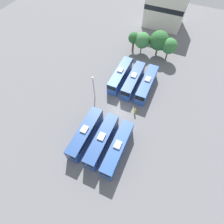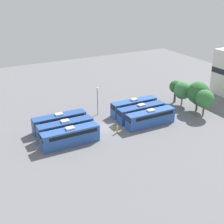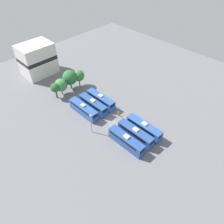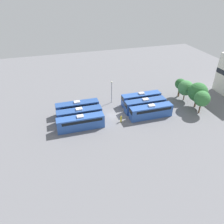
{
  "view_description": "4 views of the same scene",
  "coord_description": "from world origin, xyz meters",
  "px_view_note": "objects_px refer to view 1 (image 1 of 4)",
  "views": [
    {
      "loc": [
        7.87,
        -21.78,
        33.62
      ],
      "look_at": [
        -0.96,
        -1.81,
        1.56
      ],
      "focal_mm": 28.0,
      "sensor_mm": 36.0,
      "label": 1
    },
    {
      "loc": [
        53.98,
        -27.22,
        29.76
      ],
      "look_at": [
        -0.63,
        1.95,
        3.0
      ],
      "focal_mm": 50.0,
      "sensor_mm": 36.0,
      "label": 2
    },
    {
      "loc": [
        -34.11,
        -33.85,
        47.2
      ],
      "look_at": [
        1.24,
        1.49,
        2.62
      ],
      "focal_mm": 35.0,
      "sensor_mm": 36.0,
      "label": 3
    },
    {
      "loc": [
        47.34,
        -14.42,
        31.43
      ],
      "look_at": [
        1.8,
        -0.92,
        2.26
      ],
      "focal_mm": 35.0,
      "sensor_mm": 36.0,
      "label": 4
    }
  ],
  "objects_px": {
    "depot_building": "(167,6)",
    "bus_4": "(133,80)",
    "bus_3": "(120,75)",
    "tree_1": "(142,40)",
    "bus_2": "(118,148)",
    "bus_1": "(102,140)",
    "tree_0": "(134,38)",
    "tree_3": "(169,46)",
    "tree_2": "(159,41)",
    "light_pole": "(93,84)",
    "bus_0": "(86,133)",
    "bus_5": "(147,84)",
    "worker_person": "(135,111)"
  },
  "relations": [
    {
      "from": "tree_1",
      "to": "bus_1",
      "type": "bearing_deg",
      "value": -85.66
    },
    {
      "from": "tree_2",
      "to": "bus_1",
      "type": "bearing_deg",
      "value": -93.74
    },
    {
      "from": "bus_1",
      "to": "tree_0",
      "type": "distance_m",
      "value": 32.06
    },
    {
      "from": "light_pole",
      "to": "depot_building",
      "type": "xyz_separation_m",
      "value": [
        6.72,
        39.32,
        1.51
      ]
    },
    {
      "from": "bus_3",
      "to": "tree_1",
      "type": "distance_m",
      "value": 13.65
    },
    {
      "from": "bus_0",
      "to": "bus_2",
      "type": "distance_m",
      "value": 7.24
    },
    {
      "from": "bus_5",
      "to": "worker_person",
      "type": "relative_size",
      "value": 6.24
    },
    {
      "from": "depot_building",
      "to": "bus_4",
      "type": "bearing_deg",
      "value": -89.19
    },
    {
      "from": "bus_2",
      "to": "bus_5",
      "type": "distance_m",
      "value": 18.48
    },
    {
      "from": "bus_1",
      "to": "depot_building",
      "type": "relative_size",
      "value": 0.92
    },
    {
      "from": "bus_5",
      "to": "bus_0",
      "type": "bearing_deg",
      "value": -111.96
    },
    {
      "from": "bus_2",
      "to": "tree_3",
      "type": "height_order",
      "value": "tree_3"
    },
    {
      "from": "bus_0",
      "to": "light_pole",
      "type": "relative_size",
      "value": 1.69
    },
    {
      "from": "tree_1",
      "to": "tree_2",
      "type": "relative_size",
      "value": 0.85
    },
    {
      "from": "bus_3",
      "to": "bus_1",
      "type": "bearing_deg",
      "value": -78.91
    },
    {
      "from": "bus_2",
      "to": "tree_3",
      "type": "bearing_deg",
      "value": 86.7
    },
    {
      "from": "tree_1",
      "to": "tree_3",
      "type": "relative_size",
      "value": 0.96
    },
    {
      "from": "bus_4",
      "to": "bus_1",
      "type": "bearing_deg",
      "value": -90.19
    },
    {
      "from": "bus_0",
      "to": "light_pole",
      "type": "bearing_deg",
      "value": 107.8
    },
    {
      "from": "tree_1",
      "to": "bus_0",
      "type": "bearing_deg",
      "value": -92.37
    },
    {
      "from": "bus_4",
      "to": "worker_person",
      "type": "xyz_separation_m",
      "value": [
        3.41,
        -8.14,
        -0.99
      ]
    },
    {
      "from": "bus_3",
      "to": "tree_0",
      "type": "bearing_deg",
      "value": 95.61
    },
    {
      "from": "bus_4",
      "to": "light_pole",
      "type": "relative_size",
      "value": 1.69
    },
    {
      "from": "bus_5",
      "to": "tree_3",
      "type": "distance_m",
      "value": 13.91
    },
    {
      "from": "light_pole",
      "to": "depot_building",
      "type": "relative_size",
      "value": 0.54
    },
    {
      "from": "tree_2",
      "to": "tree_3",
      "type": "distance_m",
      "value": 3.35
    },
    {
      "from": "tree_1",
      "to": "depot_building",
      "type": "distance_m",
      "value": 18.26
    },
    {
      "from": "bus_3",
      "to": "tree_1",
      "type": "bearing_deg",
      "value": 84.92
    },
    {
      "from": "tree_2",
      "to": "tree_3",
      "type": "height_order",
      "value": "tree_2"
    },
    {
      "from": "light_pole",
      "to": "bus_4",
      "type": "bearing_deg",
      "value": 46.44
    },
    {
      "from": "bus_3",
      "to": "tree_1",
      "type": "height_order",
      "value": "tree_1"
    },
    {
      "from": "bus_3",
      "to": "depot_building",
      "type": "xyz_separation_m",
      "value": [
        3.22,
        31.43,
        4.35
      ]
    },
    {
      "from": "bus_1",
      "to": "bus_5",
      "type": "xyz_separation_m",
      "value": [
        3.57,
        18.19,
        0.0
      ]
    },
    {
      "from": "tree_3",
      "to": "bus_4",
      "type": "bearing_deg",
      "value": -111.14
    },
    {
      "from": "bus_1",
      "to": "depot_building",
      "type": "xyz_separation_m",
      "value": [
        -0.39,
        49.86,
        4.35
      ]
    },
    {
      "from": "bus_4",
      "to": "bus_2",
      "type": "bearing_deg",
      "value": -79.41
    },
    {
      "from": "bus_0",
      "to": "tree_3",
      "type": "distance_m",
      "value": 33.07
    },
    {
      "from": "bus_4",
      "to": "light_pole",
      "type": "distance_m",
      "value": 10.78
    },
    {
      "from": "bus_3",
      "to": "tree_2",
      "type": "relative_size",
      "value": 1.57
    },
    {
      "from": "tree_3",
      "to": "depot_building",
      "type": "distance_m",
      "value": 19.09
    },
    {
      "from": "bus_2",
      "to": "bus_3",
      "type": "xyz_separation_m",
      "value": [
        -7.11,
        18.73,
        0.0
      ]
    },
    {
      "from": "bus_0",
      "to": "tree_2",
      "type": "xyz_separation_m",
      "value": [
        5.87,
        32.61,
        2.75
      ]
    },
    {
      "from": "light_pole",
      "to": "tree_0",
      "type": "relative_size",
      "value": 1.16
    },
    {
      "from": "bus_2",
      "to": "tree_2",
      "type": "relative_size",
      "value": 1.57
    },
    {
      "from": "bus_1",
      "to": "light_pole",
      "type": "height_order",
      "value": "light_pole"
    },
    {
      "from": "tree_0",
      "to": "tree_3",
      "type": "distance_m",
      "value": 10.25
    },
    {
      "from": "bus_1",
      "to": "tree_3",
      "type": "relative_size",
      "value": 1.77
    },
    {
      "from": "bus_5",
      "to": "tree_0",
      "type": "bearing_deg",
      "value": 122.31
    },
    {
      "from": "bus_1",
      "to": "bus_3",
      "type": "xyz_separation_m",
      "value": [
        -3.61,
        18.43,
        0.0
      ]
    },
    {
      "from": "bus_5",
      "to": "tree_2",
      "type": "xyz_separation_m",
      "value": [
        -1.44,
        14.48,
        2.75
      ]
    }
  ]
}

